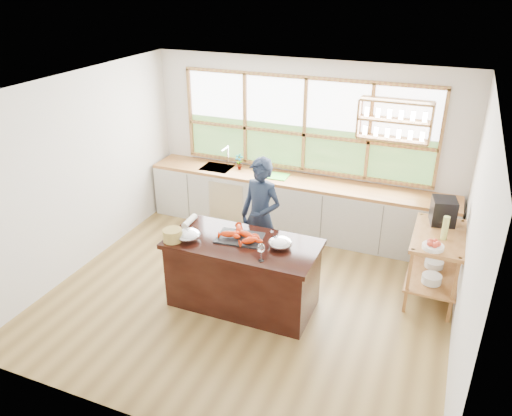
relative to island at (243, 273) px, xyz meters
The scene contains 18 objects.
ground_plane 0.50m from the island, 90.00° to the left, with size 5.00×5.00×0.00m, color olive.
room_shell 1.48m from the island, 88.06° to the left, with size 5.02×4.52×2.71m.
back_counter 2.14m from the island, 90.50° to the left, with size 4.90×0.63×0.90m.
right_shelf_unit 2.45m from the island, 26.44° to the left, with size 0.62×1.10×0.90m.
island is the anchor object (origin of this frame).
cook 0.92m from the island, 96.35° to the left, with size 0.61×0.40×1.67m, color #172033.
potted_plant 2.49m from the island, 114.84° to the left, with size 0.14×0.10×0.27m, color slate.
cutting_board 2.22m from the island, 99.64° to the left, with size 0.40×0.30×0.01m, color green.
espresso_machine 2.69m from the island, 33.29° to the left, with size 0.29×0.32×0.34m, color black.
wine_bottle 2.52m from the island, 23.91° to the left, with size 0.08×0.08×0.30m, color #B9C75F.
fruit_bowl 2.30m from the island, 18.12° to the left, with size 0.25×0.25×0.11m.
slate_board 0.47m from the island, 136.74° to the left, with size 0.55×0.40×0.02m, color black.
lobster_pile 0.51m from the island, 126.96° to the left, with size 0.52×0.44×0.08m.
mixing_bowl_left 0.84m from the island, 162.97° to the right, with size 0.30×0.30×0.14m, color silver.
mixing_bowl_right 0.69m from the island, ahead, with size 0.29×0.29×0.14m, color silver.
wine_glass 0.78m from the island, 40.95° to the right, with size 0.08×0.08×0.22m.
wicker_basket 0.99m from the island, 160.31° to the right, with size 0.23×0.23×0.15m, color #A28944.
parchment_roll 0.97m from the island, 167.56° to the left, with size 0.08×0.08×0.30m, color white.
Camera 1 is at (2.13, -5.00, 3.87)m, focal length 35.00 mm.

